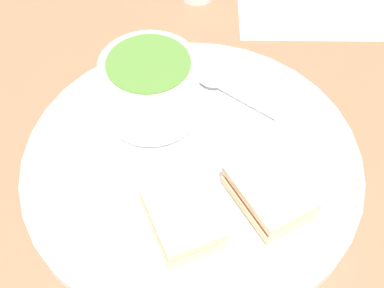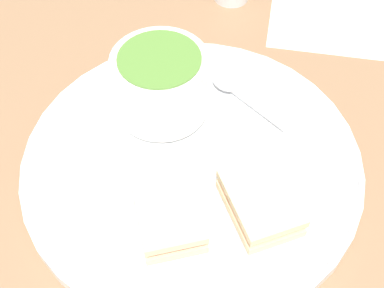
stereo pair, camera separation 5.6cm
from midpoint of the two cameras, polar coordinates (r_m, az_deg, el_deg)
ground_plane at (r=0.59m, az=2.69°, el=-2.70°), size 2.40×2.40×0.00m
plate at (r=0.59m, az=2.73°, el=-2.08°), size 0.37×0.37×0.02m
soup_bowl at (r=0.59m, az=-0.65°, el=6.34°), size 0.11×0.11×0.08m
spoon at (r=0.64m, az=6.56°, el=5.97°), size 0.07×0.11×0.01m
sandwich_half_near at (r=0.52m, az=0.53°, el=-7.63°), size 0.06×0.09×0.03m
sandwich_half_far at (r=0.54m, az=10.30°, el=-6.36°), size 0.07×0.09×0.03m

